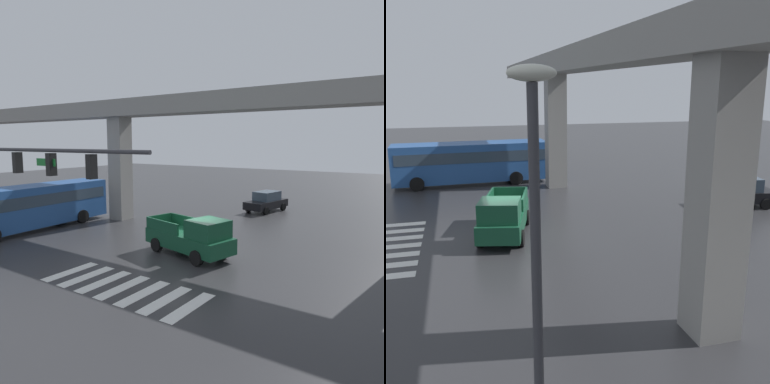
{
  "view_description": "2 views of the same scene",
  "coord_description": "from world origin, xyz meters",
  "views": [
    {
      "loc": [
        10.46,
        -15.93,
        5.91
      ],
      "look_at": [
        -1.04,
        1.12,
        3.12
      ],
      "focal_mm": 34.71,
      "sensor_mm": 36.0,
      "label": 1
    },
    {
      "loc": [
        19.82,
        -2.3,
        6.95
      ],
      "look_at": [
        0.94,
        3.0,
        2.19
      ],
      "focal_mm": 40.97,
      "sensor_mm": 36.0,
      "label": 2
    }
  ],
  "objects": [
    {
      "name": "elevated_overpass",
      "position": [
        0.0,
        4.42,
        7.63
      ],
      "size": [
        56.47,
        2.04,
        8.94
      ],
      "color": "gray",
      "rests_on": "ground"
    },
    {
      "name": "pickup_truck",
      "position": [
        -0.02,
        -0.35,
        0.99
      ],
      "size": [
        5.4,
        3.04,
        2.08
      ],
      "color": "#14472D",
      "rests_on": "ground"
    },
    {
      "name": "crosswalk_stripes",
      "position": [
        -0.0,
        -5.47,
        0.01
      ],
      "size": [
        7.15,
        2.8,
        0.01
      ],
      "color": "silver",
      "rests_on": "ground"
    },
    {
      "name": "city_bus",
      "position": [
        -12.31,
        -1.28,
        1.72
      ],
      "size": [
        3.06,
        10.88,
        2.99
      ],
      "color": "#234C8C",
      "rests_on": "ground"
    },
    {
      "name": "sedan_black",
      "position": [
        -1.76,
        13.57,
        0.85
      ],
      "size": [
        2.52,
        4.55,
        1.72
      ],
      "color": "black",
      "rests_on": "ground"
    },
    {
      "name": "street_lamp_near_corner",
      "position": [
        13.73,
        -1.25,
        4.56
      ],
      "size": [
        0.44,
        0.7,
        7.24
      ],
      "color": "#38383D",
      "rests_on": "ground"
    },
    {
      "name": "ground_plane",
      "position": [
        0.0,
        0.0,
        0.0
      ],
      "size": [
        120.0,
        120.0,
        0.0
      ],
      "primitive_type": "plane",
      "color": "#2D2D30"
    }
  ]
}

